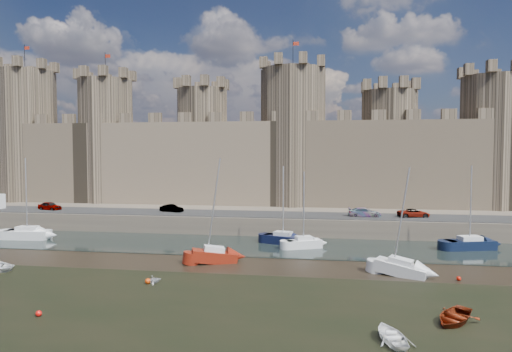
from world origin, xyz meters
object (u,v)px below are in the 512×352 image
(car_0, at_px, (50,206))
(sailboat_4, at_px, (214,255))
(car_1, at_px, (172,208))
(sailboat_0, at_px, (27,233))
(sailboat_2, at_px, (304,242))
(sailboat_5, at_px, (401,268))
(car_2, at_px, (365,212))
(sailboat_1, at_px, (283,238))
(sailboat_3, at_px, (470,243))
(car_3, at_px, (414,213))

(car_0, xyz_separation_m, sailboat_4, (30.62, -18.63, -2.37))
(car_1, distance_m, sailboat_0, 19.38)
(car_0, height_order, sailboat_4, sailboat_4)
(sailboat_0, relative_size, sailboat_2, 1.17)
(sailboat_4, distance_m, sailboat_5, 18.44)
(car_2, distance_m, sailboat_1, 13.47)
(car_1, bearing_deg, sailboat_5, -111.29)
(sailboat_0, height_order, sailboat_5, sailboat_0)
(sailboat_2, bearing_deg, sailboat_1, 117.50)
(car_0, xyz_separation_m, car_1, (19.33, 0.57, -0.08))
(sailboat_1, bearing_deg, sailboat_5, -27.82)
(car_0, relative_size, car_2, 0.87)
(sailboat_0, relative_size, sailboat_5, 1.05)
(sailboat_4, bearing_deg, sailboat_5, -27.24)
(sailboat_2, height_order, sailboat_4, sailboat_4)
(car_0, xyz_separation_m, sailboat_1, (36.79, -8.17, -2.39))
(sailboat_3, relative_size, sailboat_4, 0.90)
(sailboat_3, height_order, sailboat_5, sailboat_5)
(car_2, distance_m, sailboat_4, 25.06)
(sailboat_0, distance_m, sailboat_3, 55.35)
(car_3, xyz_separation_m, sailboat_1, (-17.10, -8.66, -2.32))
(sailboat_3, bearing_deg, car_1, 152.24)
(sailboat_0, height_order, sailboat_3, sailboat_0)
(car_1, xyz_separation_m, sailboat_5, (29.61, -21.25, -2.35))
(car_2, bearing_deg, sailboat_4, 137.52)
(car_2, xyz_separation_m, sailboat_3, (11.42, -7.93, -2.38))
(car_1, xyz_separation_m, sailboat_1, (17.46, -8.74, -2.31))
(car_1, height_order, car_2, car_2)
(car_1, xyz_separation_m, sailboat_0, (-15.94, -10.78, -2.26))
(sailboat_5, bearing_deg, sailboat_3, 75.04)
(sailboat_0, height_order, sailboat_1, sailboat_0)
(car_3, xyz_separation_m, sailboat_4, (-23.27, -19.11, -2.31))
(car_2, xyz_separation_m, car_3, (6.61, 0.55, -0.05))
(sailboat_1, bearing_deg, car_0, -174.51)
(sailboat_1, xyz_separation_m, sailboat_2, (2.63, -2.15, -0.02))
(car_2, height_order, sailboat_2, sailboat_2)
(car_2, bearing_deg, car_0, 89.35)
(car_0, bearing_deg, sailboat_1, -87.11)
(sailboat_5, bearing_deg, car_1, 166.93)
(sailboat_0, bearing_deg, sailboat_1, 0.36)
(sailboat_1, bearing_deg, car_2, 55.75)
(sailboat_1, bearing_deg, sailboat_0, -158.48)
(sailboat_1, height_order, sailboat_3, sailboat_3)
(car_3, bearing_deg, car_0, 78.25)
(car_0, height_order, car_2, car_0)
(car_3, bearing_deg, sailboat_3, -162.72)
(sailboat_1, distance_m, sailboat_2, 3.40)
(sailboat_4, bearing_deg, car_3, 18.56)
(car_2, distance_m, sailboat_0, 45.10)
(car_0, bearing_deg, sailboat_3, -82.33)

